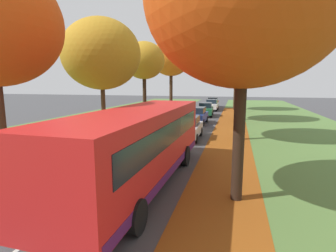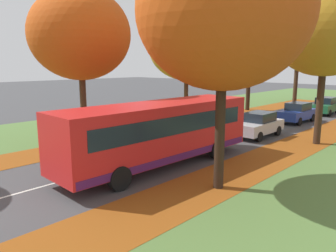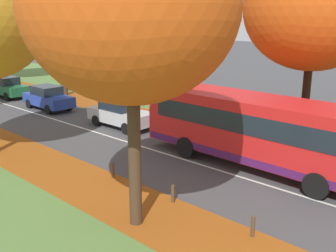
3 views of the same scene
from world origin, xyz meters
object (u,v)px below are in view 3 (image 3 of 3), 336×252
Objects in this scene: bus at (257,128)px; bollard_sixth at (113,171)px; bollard_fourth at (253,226)px; bollard_fifth at (173,194)px; tree_left_near at (131,7)px; car_blue_following at (48,98)px; tree_right_mid at (155,7)px; car_silver_lead at (121,113)px; tree_right_far at (60,15)px; car_green_third_in_line at (7,87)px; tree_right_near at (314,8)px.

bollard_sixth is at bearing 144.90° from bus.
bollard_fifth is (0.06, 3.16, -0.00)m from bollard_fourth.
bollard_fifth is 0.06× the size of bus.
tree_left_near is 18.19m from car_blue_following.
bollard_sixth is at bearing -145.01° from tree_right_mid.
tree_right_far is at bearing 72.66° from car_silver_lead.
car_silver_lead is at bearing 66.19° from bollard_fourth.
car_green_third_in_line is (-0.26, 13.49, 0.00)m from car_silver_lead.
car_green_third_in_line is at bearing 90.01° from bus.
car_blue_following is (-0.38, 7.19, 0.00)m from car_silver_lead.
bollard_fourth is 0.15× the size of car_blue_following.
tree_right_near reaches higher than bollard_sixth.
tree_right_mid is at bearing 41.67° from tree_left_near.
tree_left_near is 14.06× the size of bollard_fourth.
tree_right_near is 10.65m from bollard_fifth.
tree_right_far is (-0.21, 10.16, -0.44)m from tree_right_mid.
tree_left_near is at bearing 119.83° from bollard_fourth.
car_blue_following is at bearing 102.85° from tree_right_near.
tree_left_near is 7.06m from bollard_fourth.
tree_right_near is 2.22× the size of car_blue_following.
tree_right_mid reaches higher than tree_left_near.
tree_left_near is 14.09× the size of bollard_fifth.
tree_right_mid is 12.50m from bollard_sixth.
tree_right_mid reaches higher than car_blue_following.
tree_left_near is at bearing -118.80° from bollard_sixth.
tree_right_near is (10.40, -0.62, 0.14)m from tree_left_near.
bollard_fourth is (-8.64, -2.45, -6.26)m from tree_right_near.
bus reaches higher than bollard_fifth.
bollard_fifth is at bearing -133.24° from tree_right_mid.
bus is 2.47× the size of car_blue_following.
car_blue_following is at bearing -136.28° from tree_right_far.
car_green_third_in_line reaches higher than bollard_fourth.
tree_right_near reaches higher than car_silver_lead.
tree_left_near reaches higher than bollard_fifth.
tree_right_far is 2.19× the size of car_silver_lead.
tree_right_mid is at bearing 9.56° from car_silver_lead.
bollard_sixth is at bearing 155.74° from tree_right_near.
tree_left_near is at bearing 176.60° from tree_right_near.
bollard_fourth is at bearing -110.80° from tree_right_far.
bollard_fourth is 25.84m from car_green_third_in_line.
bollard_fifth is 16.60m from car_blue_following.
tree_left_near reaches higher than car_silver_lead.
tree_right_mid is 1.04× the size of tree_right_far.
tree_right_far reaches higher than car_blue_following.
tree_right_mid is 6.98m from car_silver_lead.
tree_right_mid is at bearing -59.08° from car_blue_following.
bollard_fourth is 12.98m from car_silver_lead.
car_green_third_in_line is at bearing 73.20° from tree_left_near.
bollard_sixth is 0.06× the size of bus.
tree_right_near is 11.33m from bollard_sixth.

